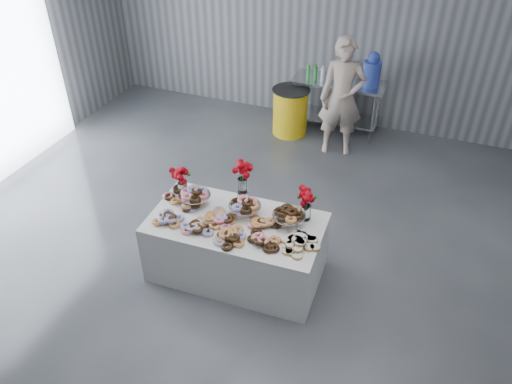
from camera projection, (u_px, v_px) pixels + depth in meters
ground at (220, 289)px, 5.62m from camera, size 9.00×9.00×0.00m
room_walls at (181, 57)px, 4.21m from camera, size 8.04×9.04×4.02m
display_table at (237, 247)px, 5.63m from camera, size 1.93×1.06×0.75m
prep_table at (337, 97)px, 8.28m from camera, size 1.50×0.60×0.90m
donut_mounds at (234, 221)px, 5.35m from camera, size 1.83×0.86×0.09m
cake_stand_left at (195, 194)px, 5.59m from camera, size 0.36×0.36×0.17m
cake_stand_mid at (245, 204)px, 5.43m from camera, size 0.36×0.36×0.17m
cake_stand_right at (289, 214)px, 5.30m from camera, size 0.36×0.36×0.17m
danish_pile at (299, 242)px, 5.06m from camera, size 0.48×0.48×0.11m
bouquet_left at (181, 174)px, 5.63m from camera, size 0.26×0.26×0.42m
bouquet_right at (307, 197)px, 5.28m from camera, size 0.26×0.26×0.42m
bouquet_center at (242, 175)px, 5.47m from camera, size 0.26×0.26×0.57m
water_jug at (372, 71)px, 7.82m from camera, size 0.28×0.28×0.55m
drink_bottles at (319, 73)px, 8.05m from camera, size 0.54×0.08×0.27m
person at (342, 98)px, 7.55m from camera, size 0.76×0.58×1.85m
trash_barrel at (290, 111)px, 8.33m from camera, size 0.62×0.62×0.80m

